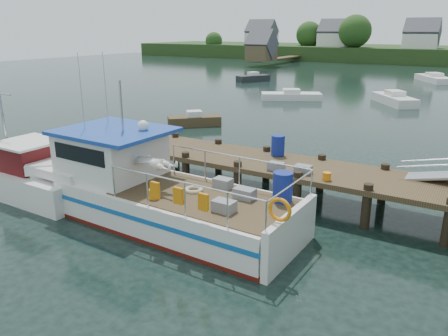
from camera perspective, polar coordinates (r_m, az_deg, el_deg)
The scene contains 9 objects.
ground_plane at distance 18.34m, azimuth 5.11°, elevation -3.14°, with size 160.00×160.00×0.00m, color black.
dock at distance 16.06m, azimuth 26.67°, elevation 0.37°, with size 16.60×3.00×4.78m.
lobster_boat at distance 15.91m, azimuth -10.49°, elevation -2.68°, with size 12.09×3.78×5.76m.
work_boat at distance 20.33m, azimuth -25.33°, elevation -0.53°, with size 8.78×2.76×4.63m.
moored_rowboat at distance 30.75m, azimuth -3.90°, elevation 6.24°, with size 3.51×3.37×1.06m.
moored_a at distance 42.64m, azimuth 8.77°, elevation 9.31°, with size 5.81×4.37×1.03m.
moored_b at distance 42.52m, azimuth 21.34°, elevation 8.38°, with size 4.84×5.58×1.23m.
moored_d at distance 62.81m, azimuth 25.73°, elevation 10.50°, with size 5.37×6.95×1.14m.
moored_e at distance 57.33m, azimuth 3.81°, elevation 11.67°, with size 3.35×4.54×1.20m.
Camera 1 is at (7.42, -15.45, 6.53)m, focal length 35.00 mm.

